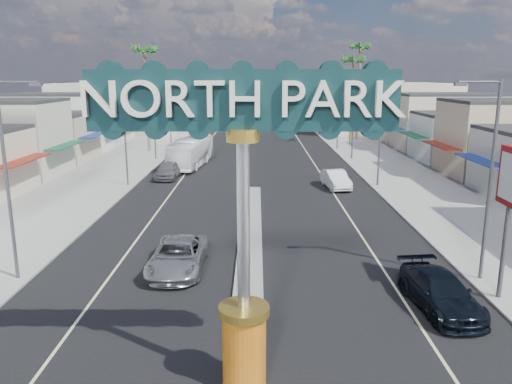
{
  "coord_description": "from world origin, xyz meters",
  "views": [
    {
      "loc": [
        0.38,
        -11.36,
        9.13
      ],
      "look_at": [
        0.33,
        11.82,
        3.74
      ],
      "focal_mm": 35.0,
      "sensor_mm": 36.0,
      "label": 1
    }
  ],
  "objects_px": {
    "streetlight_l_near": "(10,172)",
    "suv_right": "(440,292)",
    "palm_right_mid": "(353,65)",
    "palm_right_far": "(360,53)",
    "car_parked_left": "(168,170)",
    "bank_pylon_sign": "(511,186)",
    "streetlight_l_mid": "(127,127)",
    "palm_left_far": "(145,56)",
    "city_bus": "(191,152)",
    "streetlight_l_far": "(171,109)",
    "streetlight_r_mid": "(379,127)",
    "streetlight_r_far": "(337,109)",
    "traffic_signal_left": "(171,121)",
    "suv_left": "(178,256)",
    "car_parked_right": "(336,179)",
    "streetlight_r_near": "(488,172)",
    "traffic_signal_right": "(337,121)",
    "gateway_sign": "(243,196)"
  },
  "relations": [
    {
      "from": "streetlight_l_near",
      "to": "suv_right",
      "type": "xyz_separation_m",
      "value": [
        18.14,
        -2.86,
        -4.34
      ]
    },
    {
      "from": "palm_right_mid",
      "to": "palm_right_far",
      "type": "relative_size",
      "value": 0.86
    },
    {
      "from": "car_parked_left",
      "to": "bank_pylon_sign",
      "type": "height_order",
      "value": "bank_pylon_sign"
    },
    {
      "from": "streetlight_l_mid",
      "to": "palm_left_far",
      "type": "xyz_separation_m",
      "value": [
        -2.57,
        20.0,
        6.43
      ]
    },
    {
      "from": "streetlight_l_near",
      "to": "city_bus",
      "type": "relative_size",
      "value": 0.85
    },
    {
      "from": "palm_left_far",
      "to": "city_bus",
      "type": "relative_size",
      "value": 1.23
    },
    {
      "from": "streetlight_l_far",
      "to": "streetlight_r_mid",
      "type": "height_order",
      "value": "same"
    },
    {
      "from": "streetlight_r_far",
      "to": "palm_right_mid",
      "type": "bearing_deg",
      "value": 57.31
    },
    {
      "from": "traffic_signal_left",
      "to": "palm_right_mid",
      "type": "bearing_deg",
      "value": 28.42
    },
    {
      "from": "car_parked_left",
      "to": "suv_left",
      "type": "bearing_deg",
      "value": -76.4
    },
    {
      "from": "car_parked_right",
      "to": "bank_pylon_sign",
      "type": "height_order",
      "value": "bank_pylon_sign"
    },
    {
      "from": "suv_left",
      "to": "suv_right",
      "type": "bearing_deg",
      "value": -19.08
    },
    {
      "from": "streetlight_r_near",
      "to": "palm_right_mid",
      "type": "bearing_deg",
      "value": 86.81
    },
    {
      "from": "streetlight_l_near",
      "to": "streetlight_r_near",
      "type": "xyz_separation_m",
      "value": [
        20.87,
        0.0,
        0.0
      ]
    },
    {
      "from": "streetlight_l_mid",
      "to": "car_parked_right",
      "type": "bearing_deg",
      "value": -2.06
    },
    {
      "from": "traffic_signal_right",
      "to": "streetlight_r_mid",
      "type": "bearing_deg",
      "value": -84.9
    },
    {
      "from": "city_bus",
      "to": "streetlight_l_near",
      "type": "bearing_deg",
      "value": -91.11
    },
    {
      "from": "car_parked_right",
      "to": "streetlight_l_near",
      "type": "bearing_deg",
      "value": -139.29
    },
    {
      "from": "traffic_signal_right",
      "to": "palm_left_far",
      "type": "relative_size",
      "value": 0.46
    },
    {
      "from": "traffic_signal_left",
      "to": "bank_pylon_sign",
      "type": "height_order",
      "value": "bank_pylon_sign"
    },
    {
      "from": "gateway_sign",
      "to": "streetlight_l_far",
      "type": "bearing_deg",
      "value": 101.78
    },
    {
      "from": "streetlight_r_near",
      "to": "suv_right",
      "type": "height_order",
      "value": "streetlight_r_near"
    },
    {
      "from": "palm_left_far",
      "to": "traffic_signal_left",
      "type": "bearing_deg",
      "value": -57.57
    },
    {
      "from": "gateway_sign",
      "to": "traffic_signal_left",
      "type": "height_order",
      "value": "gateway_sign"
    },
    {
      "from": "car_parked_right",
      "to": "palm_right_mid",
      "type": "bearing_deg",
      "value": 69.77
    },
    {
      "from": "streetlight_l_mid",
      "to": "traffic_signal_right",
      "type": "bearing_deg",
      "value": 35.5
    },
    {
      "from": "traffic_signal_right",
      "to": "streetlight_r_far",
      "type": "relative_size",
      "value": 0.67
    },
    {
      "from": "car_parked_right",
      "to": "streetlight_l_mid",
      "type": "bearing_deg",
      "value": 170.54
    },
    {
      "from": "streetlight_l_far",
      "to": "traffic_signal_right",
      "type": "bearing_deg",
      "value": -22.2
    },
    {
      "from": "suv_left",
      "to": "palm_right_far",
      "type": "bearing_deg",
      "value": 70.92
    },
    {
      "from": "suv_right",
      "to": "bank_pylon_sign",
      "type": "relative_size",
      "value": 0.79
    },
    {
      "from": "city_bus",
      "to": "car_parked_right",
      "type": "bearing_deg",
      "value": -31.46
    },
    {
      "from": "palm_right_far",
      "to": "car_parked_right",
      "type": "distance_m",
      "value": 35.56
    },
    {
      "from": "traffic_signal_right",
      "to": "city_bus",
      "type": "distance_m",
      "value": 16.42
    },
    {
      "from": "streetlight_l_mid",
      "to": "car_parked_right",
      "type": "distance_m",
      "value": 17.91
    },
    {
      "from": "traffic_signal_right",
      "to": "streetlight_r_mid",
      "type": "distance_m",
      "value": 14.07
    },
    {
      "from": "traffic_signal_right",
      "to": "streetlight_r_near",
      "type": "bearing_deg",
      "value": -87.9
    },
    {
      "from": "streetlight_r_mid",
      "to": "city_bus",
      "type": "relative_size",
      "value": 0.85
    },
    {
      "from": "traffic_signal_right",
      "to": "suv_right",
      "type": "distance_m",
      "value": 37.05
    },
    {
      "from": "gateway_sign",
      "to": "palm_right_far",
      "type": "relative_size",
      "value": 0.65
    },
    {
      "from": "gateway_sign",
      "to": "streetlight_l_far",
      "type": "xyz_separation_m",
      "value": [
        -10.43,
        50.02,
        -0.86
      ]
    },
    {
      "from": "suv_right",
      "to": "traffic_signal_left",
      "type": "bearing_deg",
      "value": 108.08
    },
    {
      "from": "streetlight_r_near",
      "to": "streetlight_r_far",
      "type": "height_order",
      "value": "same"
    },
    {
      "from": "streetlight_r_far",
      "to": "car_parked_left",
      "type": "xyz_separation_m",
      "value": [
        -18.2,
        -18.72,
        -4.29
      ]
    },
    {
      "from": "streetlight_l_near",
      "to": "streetlight_l_mid",
      "type": "xyz_separation_m",
      "value": [
        0.0,
        20.0,
        0.0
      ]
    },
    {
      "from": "traffic_signal_right",
      "to": "streetlight_r_mid",
      "type": "xyz_separation_m",
      "value": [
        1.25,
        -13.99,
        0.79
      ]
    },
    {
      "from": "car_parked_right",
      "to": "palm_right_far",
      "type": "bearing_deg",
      "value": 68.72
    },
    {
      "from": "traffic_signal_right",
      "to": "palm_right_mid",
      "type": "height_order",
      "value": "palm_right_mid"
    },
    {
      "from": "traffic_signal_left",
      "to": "bank_pylon_sign",
      "type": "bearing_deg",
      "value": -61.34
    },
    {
      "from": "streetlight_l_far",
      "to": "streetlight_r_far",
      "type": "bearing_deg",
      "value": 0.0
    }
  ]
}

